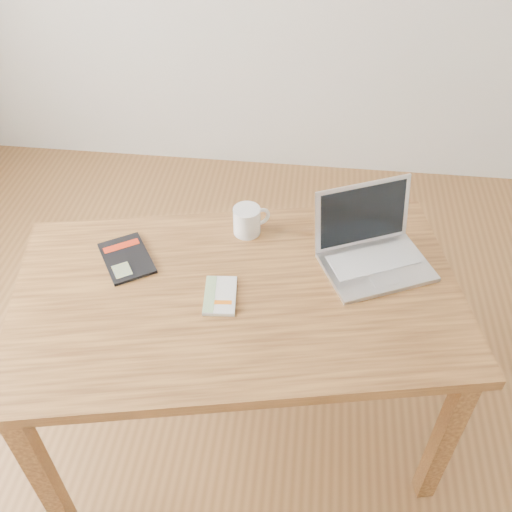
# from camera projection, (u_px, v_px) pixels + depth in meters

# --- Properties ---
(room) EXTENTS (4.04, 4.04, 2.70)m
(room) POSITION_uv_depth(u_px,v_px,m) (195.00, 150.00, 1.24)
(room) COLOR brown
(room) RESTS_ON ground
(desk) EXTENTS (1.52, 1.06, 0.75)m
(desk) POSITION_uv_depth(u_px,v_px,m) (238.00, 311.00, 1.83)
(desk) COLOR brown
(desk) RESTS_ON ground
(white_guidebook) EXTENTS (0.11, 0.17, 0.01)m
(white_guidebook) POSITION_uv_depth(u_px,v_px,m) (220.00, 296.00, 1.75)
(white_guidebook) COLOR beige
(white_guidebook) RESTS_ON desk
(black_guidebook) EXTENTS (0.23, 0.25, 0.01)m
(black_guidebook) POSITION_uv_depth(u_px,v_px,m) (127.00, 258.00, 1.87)
(black_guidebook) COLOR black
(black_guidebook) RESTS_ON desk
(laptop) EXTENTS (0.42, 0.39, 0.23)m
(laptop) POSITION_uv_depth(u_px,v_px,m) (371.00, 248.00, 1.84)
(laptop) COLOR silver
(laptop) RESTS_ON desk
(coffee_mug) EXTENTS (0.12, 0.10, 0.10)m
(coffee_mug) POSITION_uv_depth(u_px,v_px,m) (248.00, 220.00, 1.94)
(coffee_mug) COLOR white
(coffee_mug) RESTS_ON desk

